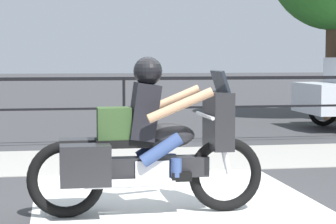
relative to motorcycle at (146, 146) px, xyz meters
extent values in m
plane|color=#38383A|center=(0.32, 0.17, -0.70)|extent=(120.00, 120.00, 0.00)
cube|color=#99968E|center=(0.32, 3.57, -0.69)|extent=(44.00, 2.40, 0.01)
cube|color=silver|center=(0.39, -0.03, -0.70)|extent=(3.07, 6.00, 0.01)
cube|color=black|center=(0.32, 5.14, 0.51)|extent=(36.00, 0.04, 0.06)
cube|color=black|center=(0.32, 5.14, -0.02)|extent=(36.00, 0.03, 0.04)
cylinder|color=black|center=(0.32, 5.14, -0.08)|extent=(0.05, 0.05, 1.24)
torus|color=black|center=(0.83, 0.00, -0.32)|extent=(0.77, 0.11, 0.77)
torus|color=black|center=(-0.79, 0.00, -0.32)|extent=(0.77, 0.11, 0.77)
cube|color=#232326|center=(0.02, 0.00, -0.22)|extent=(1.23, 0.22, 0.20)
cube|color=silver|center=(0.05, 0.00, -0.27)|extent=(0.34, 0.26, 0.26)
ellipsoid|color=#232326|center=(0.21, 0.00, 0.10)|extent=(0.58, 0.30, 0.26)
cube|color=black|center=(-0.14, 0.00, 0.04)|extent=(0.71, 0.28, 0.08)
cube|color=#232326|center=(0.75, 0.00, 0.25)|extent=(0.20, 0.57, 0.58)
cube|color=#1E232B|center=(0.77, 0.00, 0.64)|extent=(0.10, 0.48, 0.24)
cylinder|color=silver|center=(0.61, 0.00, 0.30)|extent=(0.04, 0.70, 0.04)
cylinder|color=silver|center=(-0.18, -0.16, -0.35)|extent=(0.89, 0.09, 0.09)
cube|color=#232326|center=(-0.61, -0.24, -0.14)|extent=(0.48, 0.28, 0.39)
cube|color=#232326|center=(-0.61, 0.24, -0.14)|extent=(0.48, 0.28, 0.39)
cylinder|color=silver|center=(0.80, 0.00, -0.03)|extent=(0.19, 0.06, 0.56)
cube|color=black|center=(-0.01, 0.00, 0.35)|extent=(0.32, 0.36, 0.59)
sphere|color=tan|center=(0.03, 0.00, 0.73)|extent=(0.23, 0.23, 0.23)
sphere|color=black|center=(0.03, 0.00, 0.75)|extent=(0.29, 0.29, 0.29)
cylinder|color=#33477A|center=(0.14, -0.15, -0.02)|extent=(0.44, 0.13, 0.34)
cylinder|color=#33477A|center=(0.29, -0.15, -0.20)|extent=(0.11, 0.11, 0.18)
cube|color=black|center=(0.34, -0.15, -0.30)|extent=(0.20, 0.10, 0.09)
cylinder|color=#33477A|center=(0.14, 0.15, -0.02)|extent=(0.44, 0.13, 0.34)
cylinder|color=#33477A|center=(0.29, 0.15, -0.20)|extent=(0.11, 0.11, 0.18)
cube|color=black|center=(0.34, 0.15, -0.30)|extent=(0.20, 0.10, 0.09)
cylinder|color=tan|center=(0.30, -0.30, 0.43)|extent=(0.66, 0.09, 0.34)
cylinder|color=tan|center=(0.30, 0.30, 0.43)|extent=(0.66, 0.09, 0.34)
cube|color=#2D4723|center=(-0.31, 0.00, 0.23)|extent=(0.33, 0.25, 0.32)
torus|color=black|center=(5.25, 7.83, -0.33)|extent=(0.74, 0.11, 0.74)
cylinder|color=#473323|center=(5.96, 9.01, 0.66)|extent=(0.34, 0.34, 2.73)
camera|label=1|loc=(-0.89, -6.45, 0.88)|focal=70.00mm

